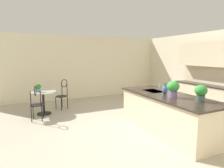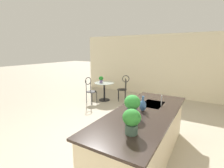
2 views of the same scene
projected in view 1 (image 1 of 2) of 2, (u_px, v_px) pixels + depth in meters
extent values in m
plane|color=#B2A893|center=(130.00, 132.00, 4.71)|extent=(40.00, 40.00, 0.00)
cube|color=beige|center=(82.00, 67.00, 8.33)|extent=(0.12, 7.80, 2.70)
cube|color=beige|center=(166.00, 114.00, 4.72)|extent=(2.70, 0.96, 0.88)
cube|color=#2D231E|center=(167.00, 95.00, 4.65)|extent=(2.80, 1.06, 0.04)
cube|color=#B2B5BA|center=(153.00, 91.00, 5.15)|extent=(0.56, 0.40, 0.03)
cube|color=beige|center=(208.00, 99.00, 6.32)|extent=(2.40, 0.60, 0.88)
cube|color=#2D231E|center=(209.00, 85.00, 6.25)|extent=(2.44, 0.64, 0.04)
cube|color=beige|center=(213.00, 75.00, 6.27)|extent=(2.40, 0.04, 0.60)
cube|color=beige|center=(211.00, 55.00, 6.10)|extent=(2.40, 0.36, 0.76)
cylinder|color=black|center=(44.00, 114.00, 6.12)|extent=(0.44, 0.44, 0.03)
cylinder|color=black|center=(44.00, 103.00, 6.06)|extent=(0.07, 0.07, 0.69)
cylinder|color=#B2C6C1|center=(43.00, 92.00, 6.01)|extent=(0.80, 0.80, 0.01)
cylinder|color=black|center=(61.00, 104.00, 6.47)|extent=(0.03, 0.03, 0.45)
cylinder|color=black|center=(56.00, 103.00, 6.62)|extent=(0.03, 0.03, 0.45)
cylinder|color=black|center=(67.00, 102.00, 6.70)|extent=(0.03, 0.03, 0.45)
cylinder|color=black|center=(62.00, 101.00, 6.85)|extent=(0.03, 0.03, 0.45)
cylinder|color=black|center=(61.00, 96.00, 6.62)|extent=(0.52, 0.52, 0.02)
cylinder|color=black|center=(67.00, 90.00, 6.64)|extent=(0.03, 0.03, 0.45)
cylinder|color=black|center=(62.00, 89.00, 6.78)|extent=(0.03, 0.03, 0.45)
torus|color=black|center=(64.00, 83.00, 6.68)|extent=(0.17, 0.25, 0.28)
cylinder|color=black|center=(33.00, 112.00, 5.59)|extent=(0.03, 0.03, 0.45)
cylinder|color=black|center=(43.00, 111.00, 5.66)|extent=(0.03, 0.03, 0.45)
cylinder|color=black|center=(31.00, 115.00, 5.32)|extent=(0.03, 0.03, 0.45)
cylinder|color=black|center=(42.00, 114.00, 5.39)|extent=(0.03, 0.03, 0.45)
cylinder|color=black|center=(37.00, 105.00, 5.46)|extent=(0.45, 0.45, 0.02)
cylinder|color=black|center=(31.00, 99.00, 5.25)|extent=(0.03, 0.03, 0.45)
cylinder|color=black|center=(41.00, 99.00, 5.31)|extent=(0.03, 0.03, 0.45)
torus|color=black|center=(35.00, 91.00, 5.25)|extent=(0.28, 0.08, 0.28)
cylinder|color=#B2B5BA|center=(159.00, 86.00, 5.20)|extent=(0.02, 0.02, 0.22)
cylinder|color=#7A669E|center=(38.00, 90.00, 5.92)|extent=(0.12, 0.12, 0.10)
ellipsoid|color=#1F7323|center=(38.00, 87.00, 5.90)|extent=(0.18, 0.18, 0.16)
cylinder|color=#385147|center=(200.00, 98.00, 3.93)|extent=(0.17, 0.17, 0.14)
ellipsoid|color=#2F8834|center=(201.00, 90.00, 3.91)|extent=(0.25, 0.25, 0.23)
cylinder|color=#7A669E|center=(173.00, 94.00, 4.33)|extent=(0.19, 0.19, 0.15)
ellipsoid|color=green|center=(173.00, 86.00, 4.30)|extent=(0.27, 0.27, 0.25)
ellipsoid|color=#386099|center=(165.00, 90.00, 4.66)|extent=(0.13, 0.13, 0.21)
cylinder|color=#386099|center=(165.00, 84.00, 4.64)|extent=(0.04, 0.04, 0.08)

